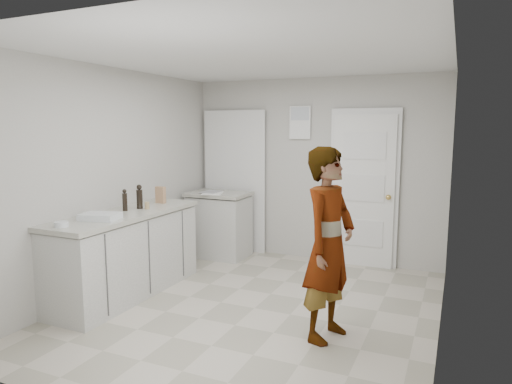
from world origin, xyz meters
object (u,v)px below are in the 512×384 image
at_px(spice_jar, 147,206).
at_px(oil_cruet_b, 125,200).
at_px(oil_cruet_a, 140,197).
at_px(person, 329,244).
at_px(cake_mix_box, 161,195).
at_px(egg_bowl, 61,224).
at_px(baking_dish, 100,217).

xyz_separation_m(spice_jar, oil_cruet_b, (-0.15, -0.19, 0.08)).
bearing_deg(oil_cruet_a, oil_cruet_b, -107.93).
bearing_deg(spice_jar, person, -9.48).
height_order(cake_mix_box, egg_bowl, cake_mix_box).
bearing_deg(oil_cruet_b, cake_mix_box, 85.06).
distance_m(cake_mix_box, baking_dish, 1.07).
bearing_deg(egg_bowl, person, 17.06).
bearing_deg(spice_jar, baking_dish, -94.91).
bearing_deg(person, oil_cruet_b, 99.38).
xyz_separation_m(baking_dish, egg_bowl, (-0.08, -0.41, -0.00)).
height_order(person, oil_cruet_a, person).
distance_m(oil_cruet_a, egg_bowl, 1.08).
height_order(person, cake_mix_box, person).
relative_size(spice_jar, baking_dish, 0.19).
distance_m(cake_mix_box, oil_cruet_b, 0.59).
xyz_separation_m(spice_jar, egg_bowl, (-0.14, -1.08, -0.02)).
distance_m(oil_cruet_a, oil_cruet_b, 0.19).
bearing_deg(oil_cruet_b, egg_bowl, -89.34).
relative_size(cake_mix_box, oil_cruet_a, 0.73).
distance_m(person, cake_mix_box, 2.42).
bearing_deg(person, cake_mix_box, 85.27).
bearing_deg(oil_cruet_b, spice_jar, 51.06).
xyz_separation_m(cake_mix_box, egg_bowl, (-0.04, -1.48, -0.08)).
distance_m(baking_dish, egg_bowl, 0.42).
bearing_deg(cake_mix_box, egg_bowl, -87.64).
height_order(spice_jar, oil_cruet_a, oil_cruet_a).
bearing_deg(spice_jar, cake_mix_box, 104.26).
xyz_separation_m(cake_mix_box, spice_jar, (0.10, -0.40, -0.06)).
bearing_deg(person, oil_cruet_a, 94.82).
distance_m(person, egg_bowl, 2.44).
height_order(oil_cruet_b, egg_bowl, oil_cruet_b).
xyz_separation_m(oil_cruet_b, egg_bowl, (0.01, -0.89, -0.09)).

